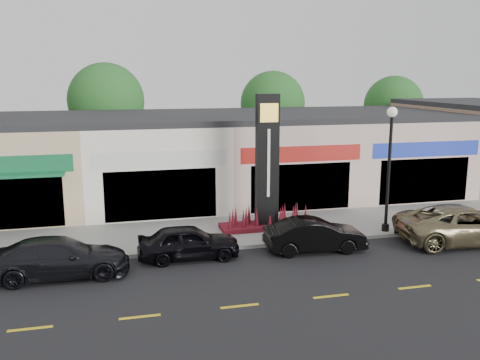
# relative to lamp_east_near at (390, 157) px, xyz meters

# --- Properties ---
(ground) EXTENTS (120.00, 120.00, 0.00)m
(ground) POSITION_rel_lamp_east_near_xyz_m (-8.00, -2.50, -3.48)
(ground) COLOR black
(ground) RESTS_ON ground
(sidewalk) EXTENTS (52.00, 4.30, 0.15)m
(sidewalk) POSITION_rel_lamp_east_near_xyz_m (-8.00, 1.85, -3.40)
(sidewalk) COLOR gray
(sidewalk) RESTS_ON ground
(curb) EXTENTS (52.00, 0.20, 0.15)m
(curb) POSITION_rel_lamp_east_near_xyz_m (-8.00, -0.40, -3.40)
(curb) COLOR gray
(curb) RESTS_ON ground
(shop_beige) EXTENTS (7.00, 10.85, 4.80)m
(shop_beige) POSITION_rel_lamp_east_near_xyz_m (-16.50, 8.96, -1.08)
(shop_beige) COLOR tan
(shop_beige) RESTS_ON ground
(shop_cream) EXTENTS (7.00, 10.01, 4.80)m
(shop_cream) POSITION_rel_lamp_east_near_xyz_m (-9.50, 8.97, -1.08)
(shop_cream) COLOR white
(shop_cream) RESTS_ON ground
(shop_pink_w) EXTENTS (7.00, 10.01, 4.80)m
(shop_pink_w) POSITION_rel_lamp_east_near_xyz_m (-2.50, 8.97, -1.08)
(shop_pink_w) COLOR #C5A796
(shop_pink_w) RESTS_ON ground
(shop_pink_e) EXTENTS (7.00, 10.01, 4.80)m
(shop_pink_e) POSITION_rel_lamp_east_near_xyz_m (4.50, 8.97, -1.08)
(shop_pink_e) COLOR #C5A796
(shop_pink_e) RESTS_ON ground
(shop_tan) EXTENTS (7.00, 10.01, 5.30)m
(shop_tan) POSITION_rel_lamp_east_near_xyz_m (11.50, 8.98, -0.83)
(shop_tan) COLOR #996F59
(shop_tan) RESTS_ON ground
(tree_rear_west) EXTENTS (5.20, 5.20, 7.83)m
(tree_rear_west) POSITION_rel_lamp_east_near_xyz_m (-12.00, 17.00, 1.74)
(tree_rear_west) COLOR #382619
(tree_rear_west) RESTS_ON ground
(tree_rear_mid) EXTENTS (4.80, 4.80, 7.29)m
(tree_rear_mid) POSITION_rel_lamp_east_near_xyz_m (0.00, 17.00, 1.41)
(tree_rear_mid) COLOR #382619
(tree_rear_mid) RESTS_ON ground
(tree_rear_east) EXTENTS (4.60, 4.60, 6.94)m
(tree_rear_east) POSITION_rel_lamp_east_near_xyz_m (10.00, 17.00, 1.15)
(tree_rear_east) COLOR #382619
(tree_rear_east) RESTS_ON ground
(lamp_east_near) EXTENTS (0.44, 0.44, 5.47)m
(lamp_east_near) POSITION_rel_lamp_east_near_xyz_m (0.00, 0.00, 0.00)
(lamp_east_near) COLOR black
(lamp_east_near) RESTS_ON sidewalk
(pylon_sign) EXTENTS (4.20, 1.30, 6.00)m
(pylon_sign) POSITION_rel_lamp_east_near_xyz_m (-5.00, 1.70, -1.20)
(pylon_sign) COLOR #5C0F20
(pylon_sign) RESTS_ON sidewalk
(car_dark_sedan) EXTENTS (2.00, 4.79, 1.38)m
(car_dark_sedan) POSITION_rel_lamp_east_near_xyz_m (-13.55, -1.73, -2.78)
(car_dark_sedan) COLOR black
(car_dark_sedan) RESTS_ON ground
(car_black_sedan) EXTENTS (1.62, 3.91, 1.32)m
(car_black_sedan) POSITION_rel_lamp_east_near_xyz_m (-8.92, -1.02, -2.81)
(car_black_sedan) COLOR black
(car_black_sedan) RESTS_ON ground
(car_black_conv) EXTENTS (1.68, 4.11, 1.33)m
(car_black_conv) POSITION_rel_lamp_east_near_xyz_m (-3.90, -1.36, -2.81)
(car_black_conv) COLOR black
(car_black_conv) RESTS_ON ground
(car_gold_suv) EXTENTS (3.24, 5.94, 1.58)m
(car_gold_suv) POSITION_rel_lamp_east_near_xyz_m (2.62, -1.85, -2.69)
(car_gold_suv) COLOR #7C704E
(car_gold_suv) RESTS_ON ground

